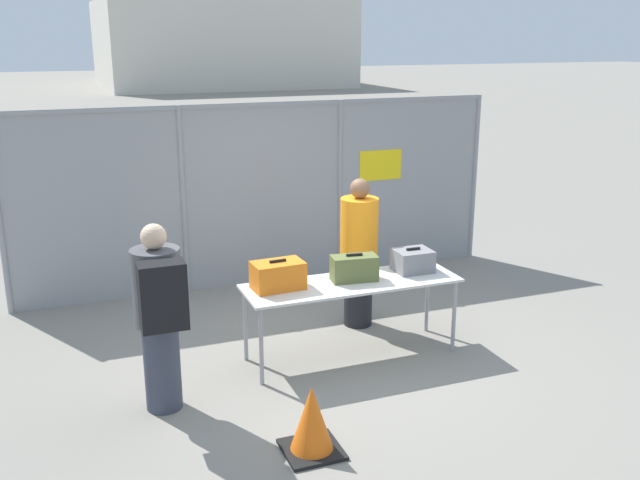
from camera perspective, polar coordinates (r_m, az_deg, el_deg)
name	(u,v)px	position (r m, az deg, el deg)	size (l,w,h in m)	color
ground_plane	(335,354)	(7.24, 1.19, -9.14)	(120.00, 120.00, 0.00)	gray
fence_section	(266,191)	(8.98, -4.38, 3.95)	(6.20, 0.07, 2.30)	gray
inspection_table	(352,288)	(6.95, 2.55, -3.83)	(2.13, 0.66, 0.78)	silver
suitcase_orange	(278,275)	(6.72, -3.38, -2.84)	(0.50, 0.32, 0.29)	orange
suitcase_olive	(354,268)	(6.94, 2.75, -2.26)	(0.47, 0.27, 0.27)	#566033
suitcase_grey	(413,260)	(7.27, 7.44, -1.64)	(0.37, 0.31, 0.25)	slate
traveler_hooded	(160,312)	(6.02, -12.71, -5.65)	(0.40, 0.63, 1.63)	#383D4C
security_worker_near	(359,251)	(7.68, 3.13, -0.88)	(0.41, 0.41, 1.64)	black
utility_trailer	(301,214)	(11.13, -1.51, 2.09)	(4.50, 2.24, 0.65)	silver
distant_hangar	(216,43)	(46.61, -8.33, 15.36)	(13.93, 13.21, 5.08)	beige
traffic_cone	(312,422)	(5.60, -0.66, -14.35)	(0.44, 0.44, 0.55)	black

